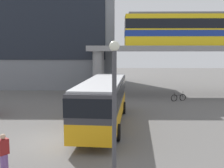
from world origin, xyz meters
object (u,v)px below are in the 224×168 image
(train, at_px, (207,29))
(bicycle_black, at_px, (178,98))
(bus_main, at_px, (103,98))
(station_building, at_px, (42,36))
(pedestrian_at_kerb, at_px, (4,155))

(train, relative_size, bicycle_black, 11.35)
(bus_main, relative_size, bicycle_black, 6.52)
(station_building, relative_size, train, 1.22)
(bicycle_black, distance_m, pedestrian_at_kerb, 20.02)
(station_building, height_order, bus_main, station_building)
(train, bearing_deg, station_building, 154.47)
(station_building, xyz_separation_m, bus_main, (11.19, -24.08, -5.73))
(bicycle_black, bearing_deg, pedestrian_at_kerb, -124.93)
(station_building, bearing_deg, bus_main, -65.08)
(station_building, relative_size, pedestrian_at_kerb, 13.70)
(station_building, distance_m, pedestrian_at_kerb, 32.88)
(pedestrian_at_kerb, bearing_deg, station_building, 103.11)
(station_building, height_order, train, station_building)
(bicycle_black, bearing_deg, station_building, 141.51)
(bus_main, height_order, bicycle_black, bus_main)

